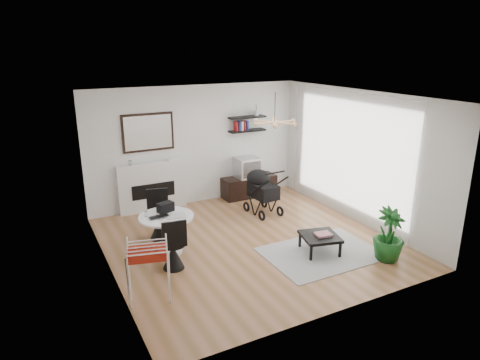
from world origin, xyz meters
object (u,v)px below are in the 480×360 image
potted_plant (389,235)px  drying_rack (149,273)px  tv_console (249,186)px  dining_table (167,228)px  fireplace (152,181)px  coffee_table (320,237)px  crt_tv (247,167)px  stroller (262,193)px

potted_plant → drying_rack: bearing=171.2°
tv_console → drying_rack: (-3.42, -3.34, 0.22)m
tv_console → dining_table: dining_table is taller
dining_table → drying_rack: (-0.71, -1.37, 0.00)m
dining_table → potted_plant: bearing=-31.4°
fireplace → coffee_table: bearing=-59.2°
coffee_table → crt_tv: bearing=85.1°
fireplace → dining_table: bearing=-99.8°
fireplace → potted_plant: size_ratio=2.35×
dining_table → drying_rack: size_ratio=1.08×
crt_tv → stroller: size_ratio=0.52×
drying_rack → potted_plant: 4.01m
tv_console → drying_rack: 4.78m
crt_tv → potted_plant: bearing=-81.4°
crt_tv → coffee_table: (-0.27, -3.20, -0.44)m
fireplace → tv_console: fireplace is taller
crt_tv → coffee_table: bearing=-94.9°
coffee_table → dining_table: bearing=152.5°
crt_tv → potted_plant: (0.59, -3.94, -0.28)m
drying_rack → potted_plant: bearing=6.1°
stroller → fireplace: bearing=145.0°
dining_table → potted_plant: size_ratio=1.04×
drying_rack → fireplace: bearing=87.7°
potted_plant → tv_console: bearing=97.8°
tv_console → potted_plant: size_ratio=1.44×
fireplace → stroller: (2.07, -1.24, -0.23)m
fireplace → tv_console: (2.34, -0.17, -0.44)m
stroller → coffee_table: size_ratio=1.40×
crt_tv → dining_table: size_ratio=0.58×
dining_table → stroller: 2.59m
tv_console → fireplace: bearing=176.0°
fireplace → tv_console: size_ratio=1.63×
dining_table → drying_rack: bearing=-117.5°
dining_table → stroller: size_ratio=0.90×
tv_console → crt_tv: (-0.05, -0.00, 0.49)m
drying_rack → potted_plant: (3.96, -0.61, -0.00)m
crt_tv → coffee_table: crt_tv is taller
dining_table → stroller: bearing=20.1°
tv_console → potted_plant: 3.99m
potted_plant → fireplace: bearing=125.0°
coffee_table → drying_rack: bearing=-177.6°
crt_tv → stroller: 1.13m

